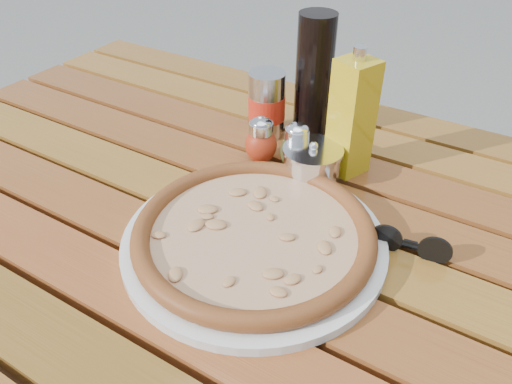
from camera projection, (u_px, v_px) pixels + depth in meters
The scene contains 10 objects.
table at pixel (249, 253), 0.78m from camera, with size 1.40×0.90×0.75m.
plate at pixel (254, 241), 0.68m from camera, with size 0.36×0.36×0.01m, color silver.
pizza at pixel (254, 232), 0.67m from camera, with size 0.39×0.39×0.03m.
pepper_shaker at pixel (261, 141), 0.84m from camera, with size 0.07×0.07×0.08m.
oregano_shaker at pixel (296, 147), 0.82m from camera, with size 0.07×0.07×0.08m.
dark_bottle at pixel (314, 76), 0.88m from camera, with size 0.07×0.07×0.22m, color black.
soda_can at pixel (267, 105), 0.90m from camera, with size 0.07×0.07×0.12m.
olive_oil_cruet at pixel (352, 117), 0.78m from camera, with size 0.07×0.07×0.21m.
parmesan_tin at pixel (312, 164), 0.79m from camera, with size 0.10×0.10×0.07m.
sunglasses at pixel (410, 245), 0.66m from camera, with size 0.11×0.04×0.04m.
Camera 1 is at (0.31, -0.48, 1.22)m, focal length 35.00 mm.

